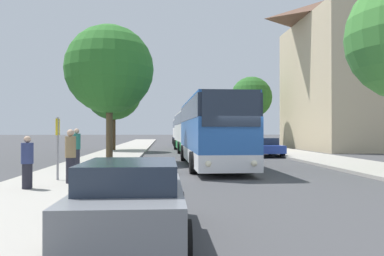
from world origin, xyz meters
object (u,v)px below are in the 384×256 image
(pedestrian_walking_back, at_px, (77,148))
(parked_car_left_curb, at_px, (131,198))
(tree_right_mid, at_px, (251,97))
(pedestrian_waiting_near, at_px, (27,162))
(tree_left_far, at_px, (109,69))
(bus_rear, at_px, (183,131))
(tree_left_near, at_px, (113,92))
(bus_stop_sign, at_px, (58,141))
(bus_middle, at_px, (191,131))
(pedestrian_waiting_far, at_px, (70,156))
(parked_car_right_near, at_px, (264,147))
(parked_car_right_far, at_px, (243,143))
(bus_front, at_px, (211,131))

(pedestrian_walking_back, bearing_deg, parked_car_left_curb, -72.30)
(pedestrian_walking_back, height_order, tree_right_mid, tree_right_mid)
(parked_car_left_curb, relative_size, tree_right_mid, 0.51)
(pedestrian_waiting_near, height_order, tree_right_mid, tree_right_mid)
(pedestrian_waiting_near, relative_size, pedestrian_walking_back, 0.86)
(tree_left_far, height_order, tree_right_mid, tree_left_far)
(tree_left_far, bearing_deg, parked_car_left_curb, -80.40)
(bus_rear, relative_size, tree_left_near, 1.47)
(bus_stop_sign, distance_m, tree_left_near, 21.05)
(bus_middle, distance_m, pedestrian_waiting_far, 22.20)
(parked_car_right_near, height_order, bus_stop_sign, bus_stop_sign)
(parked_car_right_near, bearing_deg, pedestrian_waiting_near, 52.06)
(parked_car_right_far, bearing_deg, bus_stop_sign, 64.25)
(tree_right_mid, bearing_deg, pedestrian_waiting_far, -114.20)
(parked_car_right_far, xyz_separation_m, tree_right_mid, (2.61, 7.92, 4.95))
(parked_car_right_far, bearing_deg, parked_car_left_curb, 76.93)
(tree_right_mid, bearing_deg, bus_rear, 133.71)
(parked_car_right_near, bearing_deg, parked_car_left_curb, 67.40)
(pedestrian_waiting_far, relative_size, tree_right_mid, 0.23)
(bus_middle, distance_m, bus_rear, 15.47)
(parked_car_left_curb, distance_m, pedestrian_waiting_near, 6.22)
(pedestrian_waiting_far, height_order, pedestrian_walking_back, pedestrian_walking_back)
(bus_front, distance_m, pedestrian_waiting_near, 10.82)
(parked_car_left_curb, bearing_deg, bus_stop_sign, 115.10)
(bus_middle, height_order, parked_car_right_near, bus_middle)
(bus_rear, distance_m, tree_left_near, 17.34)
(bus_middle, relative_size, parked_car_right_far, 2.74)
(parked_car_right_near, bearing_deg, parked_car_right_far, -90.45)
(bus_stop_sign, distance_m, pedestrian_waiting_near, 2.14)
(parked_car_right_far, bearing_deg, bus_front, 74.05)
(bus_middle, height_order, pedestrian_waiting_near, bus_middle)
(pedestrian_waiting_far, relative_size, pedestrian_walking_back, 0.97)
(bus_middle, distance_m, parked_car_left_curb, 27.85)
(pedestrian_walking_back, bearing_deg, bus_stop_sign, -85.67)
(bus_front, distance_m, pedestrian_walking_back, 7.07)
(bus_middle, xyz_separation_m, pedestrian_walking_back, (-6.62, -16.35, -0.77))
(parked_car_right_far, relative_size, tree_left_far, 0.49)
(bus_stop_sign, relative_size, pedestrian_walking_back, 1.21)
(bus_front, height_order, bus_stop_sign, bus_front)
(bus_middle, distance_m, parked_car_right_far, 4.97)
(pedestrian_waiting_far, xyz_separation_m, tree_left_far, (-0.14, 9.94, 4.56))
(bus_middle, xyz_separation_m, bus_stop_sign, (-6.32, -20.58, -0.31))
(parked_car_right_near, height_order, parked_car_right_far, parked_car_right_far)
(pedestrian_waiting_near, relative_size, tree_right_mid, 0.20)
(parked_car_right_near, distance_m, tree_left_far, 12.71)
(parked_car_right_far, distance_m, tree_right_mid, 9.70)
(tree_left_near, height_order, tree_right_mid, tree_left_near)
(bus_stop_sign, height_order, pedestrian_walking_back, bus_stop_sign)
(parked_car_right_near, bearing_deg, bus_stop_sign, 49.08)
(parked_car_right_near, xyz_separation_m, bus_stop_sign, (-11.28, -13.74, 0.84))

